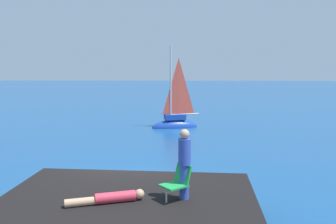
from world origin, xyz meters
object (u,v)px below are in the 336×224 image
at_px(sailboat_near, 175,123).
at_px(beach_chair, 178,181).
at_px(person_sunbather, 110,198).
at_px(person_standing, 184,162).

relative_size(sailboat_near, beach_chair, 7.12).
relative_size(sailboat_near, person_sunbather, 3.34).
bearing_deg(person_standing, person_sunbather, -68.71).
bearing_deg(person_sunbather, beach_chair, 171.62).
height_order(sailboat_near, person_standing, sailboat_near).
bearing_deg(sailboat_near, person_sunbather, 69.95).
bearing_deg(person_sunbather, sailboat_near, -113.03).
height_order(person_sunbather, beach_chair, beach_chair).
distance_m(person_standing, beach_chair, 0.45).
xyz_separation_m(person_sunbather, beach_chair, (1.52, 0.27, 0.33)).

